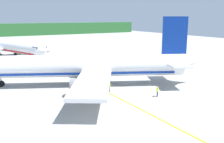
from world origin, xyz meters
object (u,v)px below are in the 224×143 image
at_px(airliner_foreground, 84,66).
at_px(crew_marshaller, 109,86).
at_px(airliner_mid_apron, 9,46).
at_px(crew_loader_left, 86,94).
at_px(crew_loader_right, 157,91).

height_order(airliner_foreground, crew_marshaller, airliner_foreground).
bearing_deg(airliner_mid_apron, crew_loader_left, -86.82).
distance_m(airliner_mid_apron, crew_loader_left, 49.49).
distance_m(airliner_mid_apron, crew_marshaller, 48.08).
bearing_deg(airliner_foreground, crew_marshaller, -75.12).
bearing_deg(airliner_mid_apron, airliner_foreground, -81.83).
distance_m(airliner_foreground, airliner_mid_apron, 41.95).
bearing_deg(crew_marshaller, crew_loader_right, -47.55).
xyz_separation_m(airliner_mid_apron, crew_loader_left, (2.74, -49.37, -2.07)).
distance_m(airliner_foreground, crew_marshaller, 6.55).
xyz_separation_m(crew_marshaller, crew_loader_left, (-4.80, -1.93, -0.02)).
xyz_separation_m(airliner_foreground, crew_loader_right, (6.80, -11.62, -2.45)).
bearing_deg(airliner_mid_apron, crew_loader_right, -76.50).
distance_m(crew_marshaller, crew_loader_left, 5.17).
height_order(airliner_foreground, crew_loader_left, airliner_foreground).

